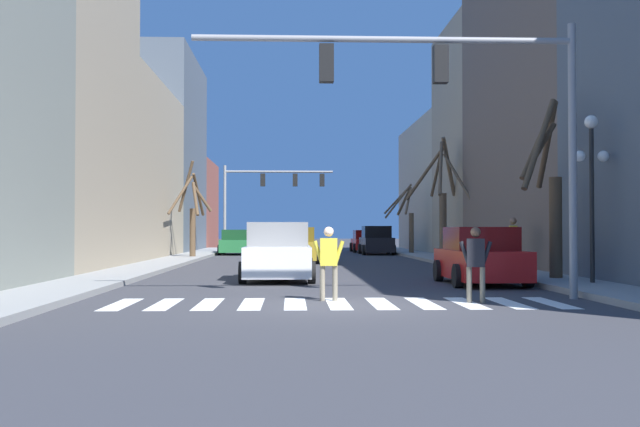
{
  "coord_description": "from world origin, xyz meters",
  "views": [
    {
      "loc": [
        -0.99,
        -15.2,
        1.54
      ],
      "look_at": [
        0.37,
        19.56,
        2.31
      ],
      "focal_mm": 42.0,
      "sensor_mm": 36.0,
      "label": 1
    }
  ],
  "objects_px": {
    "traffic_signal_near": "(457,94)",
    "car_driving_toward_lane": "(278,254)",
    "street_lamp_right_corner": "(592,164)",
    "pedestrian_near_right_corner": "(513,239)",
    "car_driving_away_lane": "(480,257)",
    "street_tree_right_near": "(407,219)",
    "car_at_intersection": "(376,241)",
    "car_parked_left_far": "(236,243)",
    "car_parked_right_near": "(296,246)",
    "car_parked_left_mid": "(367,242)",
    "traffic_signal_far": "(267,188)",
    "street_tree_left_near": "(192,211)",
    "street_tree_left_far": "(550,192)",
    "street_tree_left_mid": "(442,198)",
    "pedestrian_on_right_sidewalk": "(476,258)",
    "pedestrian_crossing_street": "(329,257)"
  },
  "relations": [
    {
      "from": "car_driving_away_lane",
      "to": "traffic_signal_far",
      "type": "bearing_deg",
      "value": 13.96
    },
    {
      "from": "street_lamp_right_corner",
      "to": "car_driving_away_lane",
      "type": "xyz_separation_m",
      "value": [
        -2.6,
        1.55,
        -2.53
      ]
    },
    {
      "from": "car_parked_left_far",
      "to": "street_tree_left_far",
      "type": "distance_m",
      "value": 28.11
    },
    {
      "from": "car_parked_left_far",
      "to": "pedestrian_on_right_sidewalk",
      "type": "xyz_separation_m",
      "value": [
        7.34,
        -31.64,
        0.21
      ]
    },
    {
      "from": "car_driving_toward_lane",
      "to": "street_tree_right_near",
      "type": "relative_size",
      "value": 1.07
    },
    {
      "from": "car_driving_toward_lane",
      "to": "pedestrian_on_right_sidewalk",
      "type": "bearing_deg",
      "value": 30.78
    },
    {
      "from": "pedestrian_near_right_corner",
      "to": "car_driving_away_lane",
      "type": "bearing_deg",
      "value": -17.09
    },
    {
      "from": "street_lamp_right_corner",
      "to": "car_parked_left_far",
      "type": "distance_m",
      "value": 30.16
    },
    {
      "from": "pedestrian_on_right_sidewalk",
      "to": "pedestrian_crossing_street",
      "type": "bearing_deg",
      "value": -178.43
    },
    {
      "from": "car_parked_left_mid",
      "to": "car_parked_left_far",
      "type": "bearing_deg",
      "value": 120.72
    },
    {
      "from": "car_parked_left_mid",
      "to": "car_driving_toward_lane",
      "type": "height_order",
      "value": "car_driving_toward_lane"
    },
    {
      "from": "traffic_signal_far",
      "to": "car_parked_right_near",
      "type": "relative_size",
      "value": 1.53
    },
    {
      "from": "car_parked_right_near",
      "to": "car_at_intersection",
      "type": "bearing_deg",
      "value": 156.43
    },
    {
      "from": "street_lamp_right_corner",
      "to": "pedestrian_on_right_sidewalk",
      "type": "distance_m",
      "value": 6.08
    },
    {
      "from": "car_parked_left_mid",
      "to": "pedestrian_near_right_corner",
      "type": "distance_m",
      "value": 26.84
    },
    {
      "from": "car_parked_left_mid",
      "to": "car_at_intersection",
      "type": "xyz_separation_m",
      "value": [
        0.06,
        -5.34,
        0.1
      ]
    },
    {
      "from": "car_parked_left_far",
      "to": "car_parked_right_near",
      "type": "height_order",
      "value": "car_parked_right_near"
    },
    {
      "from": "car_parked_right_near",
      "to": "street_tree_left_near",
      "type": "relative_size",
      "value": 0.92
    },
    {
      "from": "car_driving_toward_lane",
      "to": "street_tree_left_mid",
      "type": "bearing_deg",
      "value": 151.3
    },
    {
      "from": "street_tree_left_far",
      "to": "street_lamp_right_corner",
      "type": "bearing_deg",
      "value": -77.6
    },
    {
      "from": "pedestrian_near_right_corner",
      "to": "pedestrian_on_right_sidewalk",
      "type": "bearing_deg",
      "value": -11.32
    },
    {
      "from": "pedestrian_on_right_sidewalk",
      "to": "traffic_signal_far",
      "type": "bearing_deg",
      "value": 111.39
    },
    {
      "from": "car_at_intersection",
      "to": "street_tree_left_far",
      "type": "relative_size",
      "value": 0.83
    },
    {
      "from": "street_lamp_right_corner",
      "to": "pedestrian_near_right_corner",
      "type": "relative_size",
      "value": 2.43
    },
    {
      "from": "car_parked_left_far",
      "to": "car_at_intersection",
      "type": "xyz_separation_m",
      "value": [
        8.85,
        -0.12,
        0.1
      ]
    },
    {
      "from": "pedestrian_on_right_sidewalk",
      "to": "street_tree_right_near",
      "type": "xyz_separation_m",
      "value": [
        3.35,
        30.61,
        1.31
      ]
    },
    {
      "from": "car_parked_left_mid",
      "to": "traffic_signal_far",
      "type": "bearing_deg",
      "value": 115.35
    },
    {
      "from": "pedestrian_on_right_sidewalk",
      "to": "street_tree_right_near",
      "type": "distance_m",
      "value": 30.82
    },
    {
      "from": "car_at_intersection",
      "to": "pedestrian_near_right_corner",
      "type": "relative_size",
      "value": 2.39
    },
    {
      "from": "traffic_signal_near",
      "to": "car_driving_toward_lane",
      "type": "xyz_separation_m",
      "value": [
        -4.1,
        6.43,
        -3.76
      ]
    },
    {
      "from": "street_lamp_right_corner",
      "to": "street_tree_left_near",
      "type": "relative_size",
      "value": 0.87
    },
    {
      "from": "traffic_signal_near",
      "to": "car_driving_toward_lane",
      "type": "bearing_deg",
      "value": 122.53
    },
    {
      "from": "street_tree_right_near",
      "to": "car_at_intersection",
      "type": "bearing_deg",
      "value": 153.82
    },
    {
      "from": "car_parked_right_near",
      "to": "street_tree_right_near",
      "type": "relative_size",
      "value": 1.1
    },
    {
      "from": "car_driving_away_lane",
      "to": "pedestrian_on_right_sidewalk",
      "type": "bearing_deg",
      "value": 164.66
    },
    {
      "from": "traffic_signal_near",
      "to": "street_tree_left_far",
      "type": "height_order",
      "value": "traffic_signal_near"
    },
    {
      "from": "car_parked_left_mid",
      "to": "street_lamp_right_corner",
      "type": "bearing_deg",
      "value": -175.43
    },
    {
      "from": "traffic_signal_far",
      "to": "car_parked_left_far",
      "type": "height_order",
      "value": "traffic_signal_far"
    },
    {
      "from": "street_tree_left_far",
      "to": "street_tree_left_mid",
      "type": "height_order",
      "value": "street_tree_left_mid"
    },
    {
      "from": "car_parked_right_near",
      "to": "car_parked_left_far",
      "type": "bearing_deg",
      "value": -162.89
    },
    {
      "from": "car_at_intersection",
      "to": "pedestrian_near_right_corner",
      "type": "xyz_separation_m",
      "value": [
        2.35,
        -21.38,
        0.4
      ]
    },
    {
      "from": "traffic_signal_near",
      "to": "car_driving_toward_lane",
      "type": "distance_m",
      "value": 8.51
    },
    {
      "from": "traffic_signal_near",
      "to": "car_driving_toward_lane",
      "type": "relative_size",
      "value": 1.87
    },
    {
      "from": "car_parked_left_far",
      "to": "car_driving_toward_lane",
      "type": "xyz_separation_m",
      "value": [
        3.04,
        -24.41,
        0.09
      ]
    },
    {
      "from": "car_parked_left_far",
      "to": "car_driving_toward_lane",
      "type": "bearing_deg",
      "value": -172.9
    },
    {
      "from": "car_driving_toward_lane",
      "to": "street_tree_right_near",
      "type": "xyz_separation_m",
      "value": [
        7.65,
        23.38,
        1.44
      ]
    },
    {
      "from": "car_driving_toward_lane",
      "to": "street_tree_right_near",
      "type": "distance_m",
      "value": 24.65
    },
    {
      "from": "traffic_signal_far",
      "to": "street_tree_left_near",
      "type": "height_order",
      "value": "traffic_signal_far"
    },
    {
      "from": "traffic_signal_near",
      "to": "car_driving_away_lane",
      "type": "relative_size",
      "value": 2.04
    },
    {
      "from": "car_parked_left_mid",
      "to": "street_tree_right_near",
      "type": "height_order",
      "value": "street_tree_right_near"
    }
  ]
}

